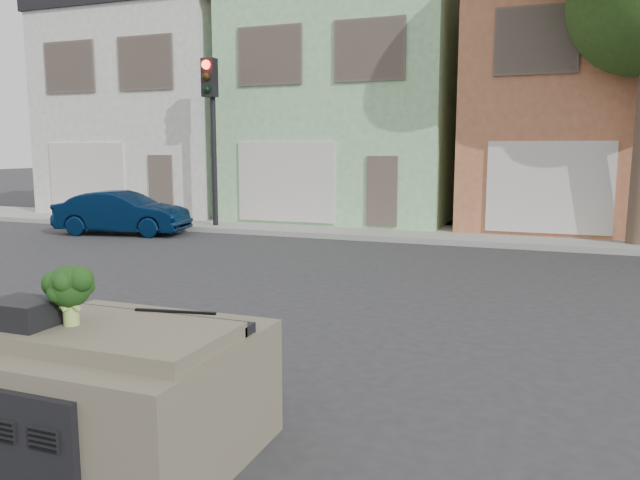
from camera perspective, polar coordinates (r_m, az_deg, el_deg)
The scene contains 11 objects.
ground_plane at distance 7.92m, azimuth -3.80°, elevation -9.70°, with size 120.00×120.00×0.00m, color #303033.
sidewalk at distance 17.79m, azimuth 10.44°, elevation 0.53°, with size 40.00×3.00×0.15m, color gray.
townhouse_white at distance 25.64m, azimuth -12.93°, elevation 11.11°, with size 7.20×8.20×7.55m, color silver.
townhouse_mint at distance 22.39m, azimuth 3.60°, elevation 11.73°, with size 7.20×8.20×7.55m, color #9BD696.
townhouse_tan at distance 21.40m, azimuth 23.55°, elevation 11.22°, with size 7.20×8.20×7.55m, color #B76C49.
navy_sedan at distance 18.89m, azimuth -17.53°, elevation 0.51°, with size 1.31×3.76×1.24m, color #051836.
traffic_signal at distance 18.98m, azimuth -9.84°, elevation 8.53°, with size 0.40×0.40×5.10m, color black.
car_dashboard at distance 5.32m, azimuth -17.80°, elevation -12.91°, with size 2.00×1.80×1.12m, color #645D4B.
instrument_hump at distance 5.26m, azimuth -25.49°, elevation -6.04°, with size 0.48×0.38×0.20m, color black.
wiper_arm at distance 5.28m, azimuth -13.10°, elevation -6.38°, with size 0.70×0.03×0.02m, color black.
broccoli at distance 5.11m, azimuth -21.89°, elevation -4.66°, with size 0.39×0.39×0.47m, color black.
Camera 1 is at (3.16, -6.84, 2.45)m, focal length 35.00 mm.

